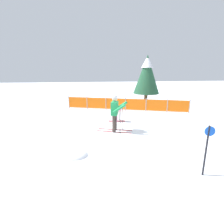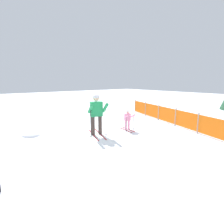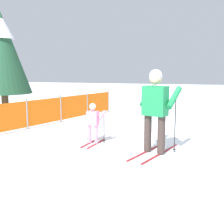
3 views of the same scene
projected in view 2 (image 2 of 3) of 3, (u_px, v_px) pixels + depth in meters
The scene contains 5 objects.
ground_plane at pixel (102, 136), 7.56m from camera, with size 60.00×60.00×0.00m, color white.
skier_adult at pixel (96, 110), 7.49m from camera, with size 1.74×0.98×1.81m.
skier_child at pixel (128, 118), 8.29m from camera, with size 0.95×0.50×1.00m.
safety_fence at pixel (175, 117), 9.10m from camera, with size 8.32×2.61×0.94m.
snow_mound at pixel (31, 135), 7.62m from camera, with size 0.89×0.76×0.36m, color white.
Camera 2 is at (5.94, -4.18, 2.36)m, focal length 28.00 mm.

